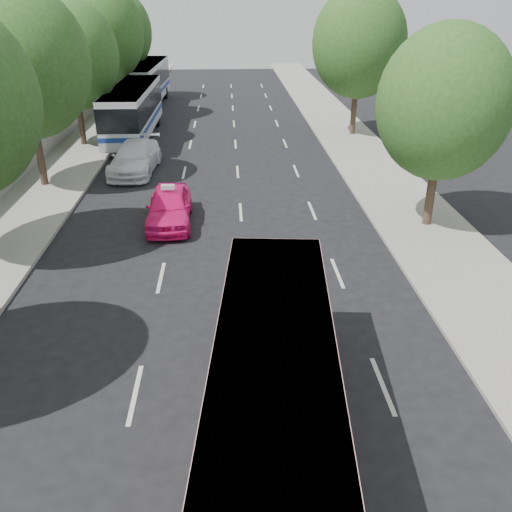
{
  "coord_description": "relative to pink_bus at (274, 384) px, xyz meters",
  "views": [
    {
      "loc": [
        0.49,
        -12.48,
        8.79
      ],
      "look_at": [
        1.27,
        2.23,
        1.6
      ],
      "focal_mm": 38.0,
      "sensor_mm": 36.0,
      "label": 1
    }
  ],
  "objects": [
    {
      "name": "low_wall",
      "position": [
        -11.6,
        24.0,
        -0.92
      ],
      "size": [
        0.3,
        90.0,
        1.5
      ],
      "primitive_type": "cube",
      "color": "#9E998E",
      "rests_on": "sidewalk_left"
    },
    {
      "name": "tree_left_d",
      "position": [
        -9.82,
        25.94,
        3.82
      ],
      "size": [
        5.52,
        5.52,
        8.6
      ],
      "color": "#38281E",
      "rests_on": "ground"
    },
    {
      "name": "tree_right_far",
      "position": [
        7.78,
        27.94,
        4.31
      ],
      "size": [
        6.0,
        6.0,
        9.35
      ],
      "color": "#38281E",
      "rests_on": "ground"
    },
    {
      "name": "pink_taxi",
      "position": [
        -3.3,
        12.83,
        -1.06
      ],
      "size": [
        1.92,
        4.52,
        1.52
      ],
      "primitive_type": "imported",
      "rotation": [
        0.0,
        0.0,
        0.03
      ],
      "color": "#FF167A",
      "rests_on": "ground"
    },
    {
      "name": "tree_left_e",
      "position": [
        -9.72,
        33.94,
        4.61
      ],
      "size": [
        6.3,
        6.3,
        9.82
      ],
      "color": "#38281E",
      "rests_on": "ground"
    },
    {
      "name": "tree_left_f",
      "position": [
        -9.92,
        41.94,
        4.18
      ],
      "size": [
        5.88,
        5.88,
        9.16
      ],
      "color": "#38281E",
      "rests_on": "ground"
    },
    {
      "name": "tree_left_c",
      "position": [
        -9.92,
        17.94,
        4.31
      ],
      "size": [
        6.0,
        6.0,
        9.35
      ],
      "color": "#38281E",
      "rests_on": "ground"
    },
    {
      "name": "sidewalk_right",
      "position": [
        7.2,
        24.0,
        -1.76
      ],
      "size": [
        4.0,
        90.0,
        0.12
      ],
      "primitive_type": "cube",
      "color": "#9E998E",
      "rests_on": "ground"
    },
    {
      "name": "tree_right_near",
      "position": [
        7.48,
        11.94,
        3.39
      ],
      "size": [
        5.1,
        5.1,
        7.95
      ],
      "color": "#38281E",
      "rests_on": "ground"
    },
    {
      "name": "pink_bus",
      "position": [
        0.0,
        0.0,
        0.0
      ],
      "size": [
        3.14,
        9.33,
        2.92
      ],
      "rotation": [
        0.0,
        0.0,
        -0.09
      ],
      "color": "pink",
      "rests_on": "ground"
    },
    {
      "name": "tour_coach_rear",
      "position": [
        -7.6,
        39.29,
        0.3
      ],
      "size": [
        2.9,
        11.81,
        3.51
      ],
      "rotation": [
        0.0,
        0.0,
        -0.03
      ],
      "color": "silver",
      "rests_on": "ground"
    },
    {
      "name": "tour_coach_front",
      "position": [
        -6.94,
        27.97,
        0.19
      ],
      "size": [
        2.5,
        11.17,
        3.33
      ],
      "rotation": [
        0.0,
        0.0,
        -0.01
      ],
      "color": "silver",
      "rests_on": "ground"
    },
    {
      "name": "ground",
      "position": [
        -1.3,
        4.0,
        -1.82
      ],
      "size": [
        120.0,
        120.0,
        0.0
      ],
      "primitive_type": "plane",
      "color": "black",
      "rests_on": "ground"
    },
    {
      "name": "white_pickup",
      "position": [
        -5.8,
        20.28,
        -1.03
      ],
      "size": [
        2.54,
        5.54,
        1.57
      ],
      "primitive_type": "imported",
      "rotation": [
        0.0,
        0.0,
        -0.06
      ],
      "color": "white",
      "rests_on": "ground"
    },
    {
      "name": "taxi_roof_sign",
      "position": [
        -3.3,
        12.83,
        -0.2
      ],
      "size": [
        0.55,
        0.2,
        0.18
      ],
      "primitive_type": "cube",
      "rotation": [
        0.0,
        0.0,
        0.03
      ],
      "color": "silver",
      "rests_on": "pink_taxi"
    },
    {
      "name": "sidewalk_left",
      "position": [
        -9.8,
        24.0,
        -1.74
      ],
      "size": [
        4.0,
        90.0,
        0.15
      ],
      "primitive_type": "cube",
      "color": "#9E998E",
      "rests_on": "ground"
    }
  ]
}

